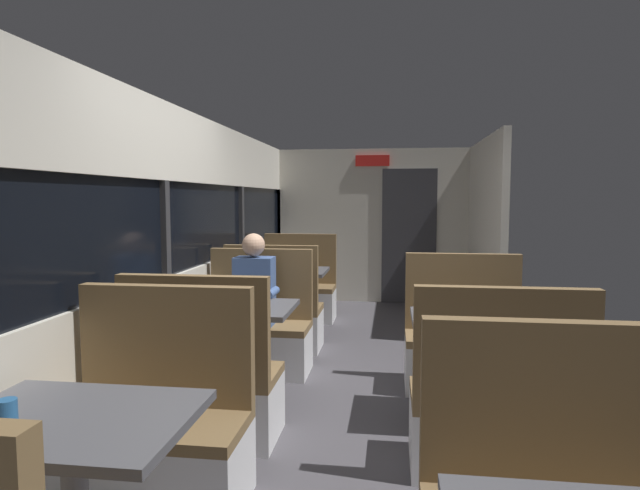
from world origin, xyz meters
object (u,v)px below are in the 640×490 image
object	(u,v)px
dining_table_near_window	(73,441)
bench_mid_window_facing_entry	(258,335)
dining_table_rear_aisle	(478,333)
bench_far_window_facing_end	(275,318)
coffee_cup_primary	(489,309)
bench_rear_aisle_facing_entry	(464,349)
bench_far_window_facing_entry	(298,294)
seated_passenger	(255,314)
bench_mid_window_facing_end	(204,390)
coffee_cup_secondary	(7,411)
bench_near_window_facing_entry	(155,439)
bench_rear_aisle_facing_end	(496,417)
dining_table_far_window	(288,278)
dining_table_mid_window	(235,319)

from	to	relation	value
dining_table_near_window	bench_mid_window_facing_entry	distance (m)	2.84
dining_table_rear_aisle	dining_table_near_window	bearing A→B (deg)	-133.00
bench_far_window_facing_end	coffee_cup_primary	bearing A→B (deg)	-38.49
bench_far_window_facing_end	bench_rear_aisle_facing_entry	xyz separation A→B (m)	(1.79, -0.92, 0.00)
bench_far_window_facing_entry	seated_passenger	xyz separation A→B (m)	(0.00, -2.19, 0.21)
bench_mid_window_facing_end	coffee_cup_secondary	bearing A→B (deg)	-97.29
bench_mid_window_facing_entry	bench_far_window_facing_end	world-z (taller)	same
bench_near_window_facing_entry	bench_far_window_facing_end	distance (m)	2.84
bench_rear_aisle_facing_end	coffee_cup_secondary	distance (m)	2.42
bench_far_window_facing_entry	bench_far_window_facing_end	bearing A→B (deg)	-90.00
bench_near_window_facing_entry	dining_table_rear_aisle	size ratio (longest dim) A/B	1.22
dining_table_far_window	bench_far_window_facing_end	size ratio (longest dim) A/B	0.82
bench_far_window_facing_end	bench_rear_aisle_facing_entry	size ratio (longest dim) A/B	1.00
dining_table_far_window	bench_rear_aisle_facing_end	world-z (taller)	bench_rear_aisle_facing_end
dining_table_far_window	seated_passenger	bearing A→B (deg)	-90.00
dining_table_mid_window	bench_far_window_facing_end	distance (m)	1.45
bench_rear_aisle_facing_entry	seated_passenger	xyz separation A→B (m)	(-1.79, 0.13, 0.21)
dining_table_mid_window	bench_far_window_facing_end	size ratio (longest dim) A/B	0.82
bench_mid_window_facing_end	seated_passenger	distance (m)	1.34
coffee_cup_primary	coffee_cup_secondary	xyz separation A→B (m)	(-2.08, -2.14, 0.00)
dining_table_mid_window	bench_far_window_facing_entry	xyz separation A→B (m)	(0.00, 2.82, -0.31)
dining_table_near_window	bench_mid_window_facing_entry	world-z (taller)	bench_mid_window_facing_entry
bench_near_window_facing_entry	dining_table_far_window	xyz separation A→B (m)	(0.00, 3.54, 0.31)
dining_table_rear_aisle	coffee_cup_primary	xyz separation A→B (m)	(0.09, 0.12, 0.15)
seated_passenger	dining_table_far_window	bearing A→B (deg)	90.00
dining_table_mid_window	dining_table_rear_aisle	bearing A→B (deg)	-6.38
bench_mid_window_facing_entry	coffee_cup_secondary	size ratio (longest dim) A/B	12.22
bench_rear_aisle_facing_entry	coffee_cup_secondary	world-z (taller)	bench_rear_aisle_facing_entry
bench_near_window_facing_entry	seated_passenger	distance (m)	2.06
dining_table_far_window	coffee_cup_primary	size ratio (longest dim) A/B	10.00
bench_far_window_facing_entry	bench_near_window_facing_entry	bearing A→B (deg)	-90.00
dining_table_near_window	seated_passenger	distance (m)	2.75
bench_far_window_facing_end	seated_passenger	bearing A→B (deg)	-90.00
dining_table_far_window	dining_table_rear_aisle	size ratio (longest dim) A/B	1.00
bench_near_window_facing_entry	coffee_cup_secondary	size ratio (longest dim) A/B	12.22
bench_far_window_facing_entry	coffee_cup_primary	world-z (taller)	bench_far_window_facing_entry
bench_mid_window_facing_entry	bench_far_window_facing_end	bearing A→B (deg)	90.00
dining_table_mid_window	bench_mid_window_facing_end	xyz separation A→B (m)	(0.00, -0.70, -0.31)
bench_mid_window_facing_end	seated_passenger	size ratio (longest dim) A/B	0.87
bench_mid_window_facing_entry	dining_table_rear_aisle	size ratio (longest dim) A/B	1.22
dining_table_mid_window	bench_mid_window_facing_entry	distance (m)	0.77
bench_rear_aisle_facing_entry	seated_passenger	world-z (taller)	seated_passenger
dining_table_far_window	seated_passenger	distance (m)	1.50
bench_rear_aisle_facing_end	bench_rear_aisle_facing_entry	size ratio (longest dim) A/B	1.00
dining_table_near_window	dining_table_rear_aisle	xyz separation A→B (m)	(1.79, 1.92, 0.00)
bench_near_window_facing_entry	coffee_cup_secondary	distance (m)	0.94
dining_table_near_window	bench_rear_aisle_facing_entry	size ratio (longest dim) A/B	0.82
bench_mid_window_facing_end	dining_table_mid_window	bearing A→B (deg)	90.00
bench_far_window_facing_end	coffee_cup_secondary	size ratio (longest dim) A/B	12.22
dining_table_near_window	bench_far_window_facing_end	distance (m)	3.55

